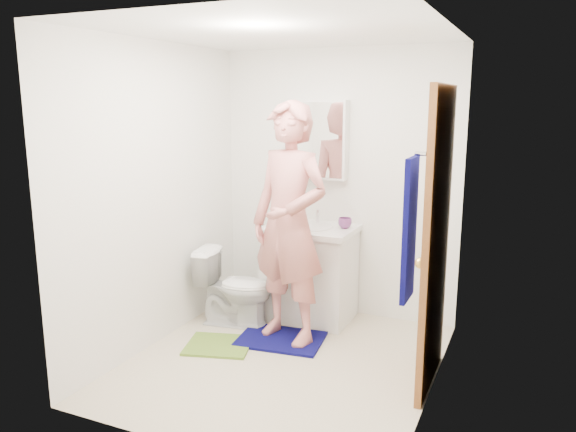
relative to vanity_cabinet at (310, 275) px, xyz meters
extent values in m
cube|color=beige|center=(0.15, -0.91, -0.41)|extent=(2.20, 2.40, 0.02)
cube|color=white|center=(0.15, -0.91, 2.01)|extent=(2.20, 2.40, 0.02)
cube|color=white|center=(0.15, 0.30, 0.80)|extent=(2.20, 0.02, 2.40)
cube|color=white|center=(0.15, -2.12, 0.80)|extent=(2.20, 0.02, 2.40)
cube|color=white|center=(-0.96, -0.91, 0.80)|extent=(0.02, 2.40, 2.40)
cube|color=white|center=(1.26, -0.91, 0.80)|extent=(0.02, 2.40, 2.40)
cube|color=white|center=(0.00, 0.00, 0.00)|extent=(0.75, 0.55, 0.80)
cube|color=white|center=(0.00, 0.00, 0.43)|extent=(0.79, 0.59, 0.05)
cylinder|color=white|center=(0.00, 0.00, 0.44)|extent=(0.40, 0.40, 0.03)
cylinder|color=silver|center=(0.00, 0.18, 0.51)|extent=(0.03, 0.03, 0.12)
cube|color=white|center=(0.00, 0.22, 1.20)|extent=(0.50, 0.12, 0.70)
cube|color=white|center=(0.00, 0.16, 1.20)|extent=(0.46, 0.01, 0.66)
cube|color=#945728|center=(1.22, -0.76, 0.62)|extent=(0.05, 0.80, 2.05)
sphere|color=gold|center=(1.18, -1.08, 0.55)|extent=(0.07, 0.07, 0.07)
cube|color=#090850|center=(1.18, -1.48, 0.85)|extent=(0.03, 0.24, 0.80)
cylinder|color=silver|center=(1.22, -1.48, 1.27)|extent=(0.06, 0.02, 0.02)
imported|color=white|center=(-0.54, -0.41, -0.06)|extent=(0.72, 0.48, 0.68)
cube|color=#090850|center=(-0.03, -0.57, -0.39)|extent=(0.74, 0.57, 0.02)
cube|color=olive|center=(-0.44, -0.88, -0.39)|extent=(0.61, 0.55, 0.02)
imported|color=#B26153|center=(-0.30, -0.03, 0.54)|extent=(0.11, 0.11, 0.19)
imported|color=#77387D|center=(0.30, 0.06, 0.50)|extent=(0.12, 0.12, 0.09)
imported|color=#CD7873|center=(0.03, -0.53, 0.59)|extent=(0.80, 0.63, 1.93)
camera|label=1|loc=(1.79, -4.50, 1.55)|focal=35.00mm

